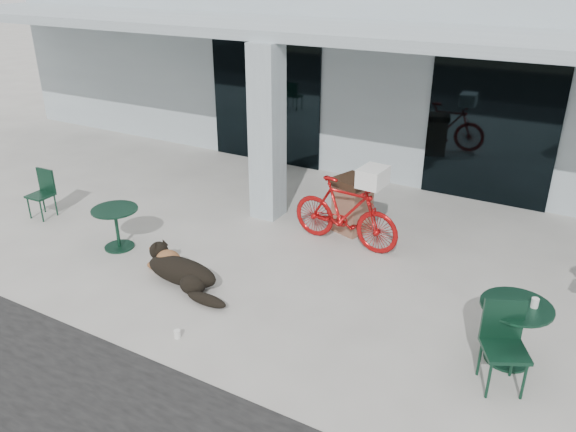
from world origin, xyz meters
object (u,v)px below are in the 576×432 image
Objects in this scene: dog at (182,270)px; trash_receptacle at (352,205)px; cafe_chair_near at (40,195)px; cafe_table_far at (512,333)px; cafe_chair_far_a at (505,349)px; bicycle at (345,213)px; cafe_table_near at (117,228)px.

trash_receptacle is (1.42, 2.88, 0.26)m from dog.
cafe_chair_near is 5.67m from trash_receptacle.
cafe_table_far is at bearing -37.40° from trash_receptacle.
dog is 1.40× the size of trash_receptacle.
bicycle is at bearing 114.84° from cafe_chair_far_a.
bicycle reaches higher than cafe_table_far.
trash_receptacle is (5.19, 2.29, 0.05)m from cafe_chair_near.
cafe_table_far is 0.83× the size of trash_receptacle.
cafe_table_far is at bearing -117.40° from bicycle.
bicycle is at bearing 148.67° from cafe_table_far.
bicycle is 5.58m from cafe_chair_near.
cafe_chair_near is at bearing 179.75° from cafe_table_far.
cafe_table_far is (2.94, -1.79, -0.19)m from bicycle.
cafe_chair_near is at bearing 112.23° from bicycle.
cafe_table_far is (8.23, -0.04, -0.06)m from cafe_chair_near.
trash_receptacle reaches higher than dog.
trash_receptacle is at bearing 79.87° from dog.
bicycle is 0.55m from trash_receptacle.
cafe_table_near is 0.92× the size of cafe_table_far.
cafe_chair_far_a is (8.24, -0.57, 0.06)m from cafe_chair_near.
bicycle reaches higher than cafe_table_near.
cafe_table_far is 3.83m from trash_receptacle.
dog is 1.55× the size of cafe_chair_near.
cafe_chair_far_a is (6.12, -0.36, 0.16)m from cafe_table_near.
cafe_chair_near is at bearing -156.20° from trash_receptacle.
cafe_chair_far_a is (4.47, 0.02, 0.28)m from dog.
dog is at bearing 150.82° from bicycle.
cafe_chair_near is (-2.11, 0.21, 0.09)m from cafe_table_near.
cafe_chair_far_a is at bearing -124.37° from bicycle.
bicycle reaches higher than cafe_chair_far_a.
dog is 1.69× the size of cafe_table_far.
cafe_table_far is (4.47, 0.56, 0.15)m from dog.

